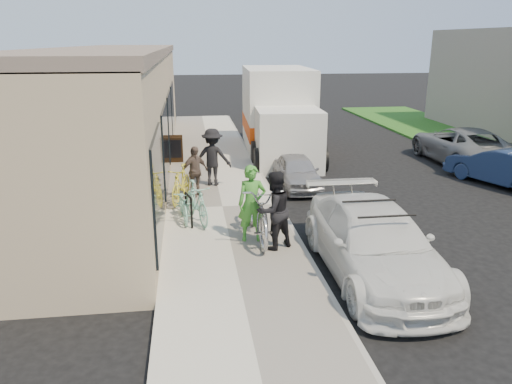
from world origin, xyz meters
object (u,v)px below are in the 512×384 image
bystander_a (213,157)px  man_standing (274,210)px  sedan_silver (297,172)px  sandwich_board (175,149)px  bystander_b (195,171)px  far_car_gray (462,145)px  tandem_bike (258,210)px  cruiser_bike_b (183,204)px  cruiser_bike_c (181,184)px  far_car_blue (502,167)px  bike_rack (189,207)px  cruiser_bike_a (197,202)px  sedan_white (374,242)px  woman_rider (252,204)px  moving_truck (279,116)px

bystander_a → man_standing: bearing=116.2°
sedan_silver → man_standing: man_standing is taller
sandwich_board → bystander_b: 4.35m
sandwich_board → far_car_gray: bearing=-5.6°
sandwich_board → bystander_b: (0.65, -4.30, 0.24)m
tandem_bike → cruiser_bike_b: tandem_bike is taller
cruiser_bike_c → far_car_blue: bearing=20.4°
bike_rack → far_car_blue: (9.93, 2.73, -0.02)m
cruiser_bike_c → bystander_b: (0.39, 0.47, 0.22)m
bystander_b → sedan_silver: bearing=-15.0°
sandwich_board → bystander_a: bearing=-69.4°
man_standing → cruiser_bike_a: man_standing is taller
tandem_bike → bystander_a: (-0.78, 4.45, 0.23)m
cruiser_bike_b → cruiser_bike_c: cruiser_bike_c is taller
cruiser_bike_a → cruiser_bike_b: cruiser_bike_a is taller
sedan_silver → bystander_a: bearing=176.9°
cruiser_bike_b → bystander_a: bearing=66.9°
sedan_white → woman_rider: woman_rider is taller
sedan_silver → far_car_gray: far_car_gray is taller
far_car_blue → cruiser_bike_a: 10.05m
far_car_gray → cruiser_bike_a: (-10.01, -5.45, -0.04)m
man_standing → bystander_b: 4.32m
bike_rack → cruiser_bike_a: bearing=48.3°
bike_rack → sedan_silver: sedan_silver is taller
bike_rack → sedan_white: 4.59m
woman_rider → cruiser_bike_a: size_ratio=1.04×
moving_truck → tandem_bike: size_ratio=2.83×
woman_rider → man_standing: bearing=-48.1°
sandwich_board → tandem_bike: (2.00, -7.67, 0.16)m
moving_truck → cruiser_bike_b: moving_truck is taller
sandwich_board → moving_truck: moving_truck is taller
tandem_bike → cruiser_bike_c: (-1.74, 2.91, -0.15)m
bike_rack → bystander_b: bystander_b is taller
sandwich_board → moving_truck: 4.61m
cruiser_bike_b → woman_rider: bearing=-52.7°
far_car_gray → bike_rack: bearing=29.9°
cruiser_bike_c → bystander_a: size_ratio=0.95×
moving_truck → woman_rider: (-2.33, -9.56, -0.49)m
bike_rack → sedan_white: bearing=-39.3°
sedan_silver → tandem_bike: size_ratio=1.22×
bike_rack → sedan_white: size_ratio=0.16×
sedan_white → woman_rider: bearing=141.0°
man_standing → sedan_white: bearing=116.8°
sandwich_board → sedan_silver: 5.10m
far_car_gray → cruiser_bike_a: far_car_gray is taller
sedan_silver → cruiser_bike_b: 4.55m
sedan_white → man_standing: size_ratio=2.81×
bike_rack → cruiser_bike_c: size_ratio=0.46×
far_car_blue → bystander_a: bystander_a is taller
cruiser_bike_a → cruiser_bike_b: 0.39m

